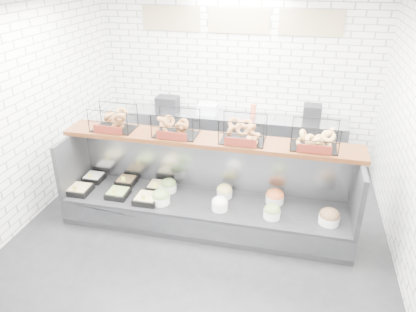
# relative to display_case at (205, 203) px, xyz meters

# --- Properties ---
(ground) EXTENTS (5.50, 5.50, 0.00)m
(ground) POSITION_rel_display_case_xyz_m (0.01, -0.34, -0.33)
(ground) COLOR black
(ground) RESTS_ON ground
(room_shell) EXTENTS (5.02, 5.51, 3.01)m
(room_shell) POSITION_rel_display_case_xyz_m (0.01, 0.26, 1.73)
(room_shell) COLOR white
(room_shell) RESTS_ON ground
(display_case) EXTENTS (4.00, 0.90, 1.20)m
(display_case) POSITION_rel_display_case_xyz_m (0.00, 0.00, 0.00)
(display_case) COLOR black
(display_case) RESTS_ON ground
(bagel_shelf) EXTENTS (4.10, 0.50, 0.40)m
(bagel_shelf) POSITION_rel_display_case_xyz_m (0.01, 0.18, 1.05)
(bagel_shelf) COLOR #3C1C0C
(bagel_shelf) RESTS_ON display_case
(prep_counter) EXTENTS (4.00, 0.60, 1.20)m
(prep_counter) POSITION_rel_display_case_xyz_m (0.01, 2.09, 0.14)
(prep_counter) COLOR #93969B
(prep_counter) RESTS_ON ground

